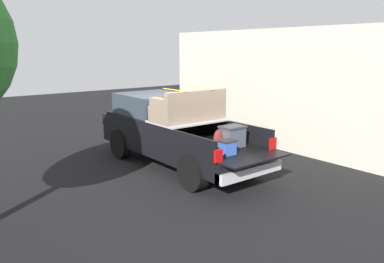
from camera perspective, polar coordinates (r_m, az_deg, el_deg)
ground_plane at (r=10.99m, az=-1.94°, el=-5.09°), size 40.00×40.00×0.00m
pickup_truck at (r=11.05m, az=-3.17°, el=0.33°), size 6.05×2.06×2.23m
building_facade at (r=13.18m, az=11.65°, el=6.20°), size 9.80×0.36×3.89m
trash_can at (r=15.17m, az=-0.60°, el=1.68°), size 0.60×0.60×0.98m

